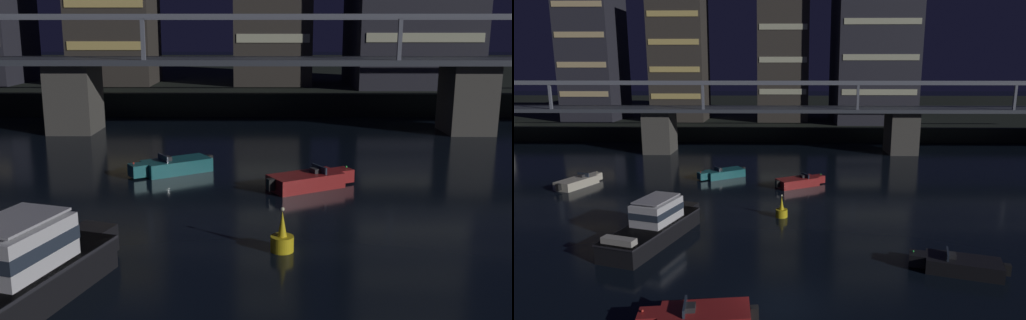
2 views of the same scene
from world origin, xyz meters
The scene contains 6 objects.
far_riverbank centered at (0.00, 86.69, 1.10)m, with size 240.00×80.00×2.20m, color black.
river_bridge centered at (0.00, 38.68, 4.35)m, with size 102.14×6.40×9.38m.
cabin_cruiser_near_left centered at (-8.16, 7.98, 1.05)m, with size 4.93×9.34×2.79m.
speedboat_mid_center centered at (-5.90, 24.81, 0.41)m, with size 4.81×3.76×1.16m.
speedboat_mid_right centered at (1.86, 21.61, 0.41)m, with size 4.89×3.53×1.16m.
channel_buoy centered at (0.11, 12.67, 0.48)m, with size 0.90×0.90×1.76m.
Camera 1 is at (-0.68, -8.10, 8.38)m, focal length 40.35 mm.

